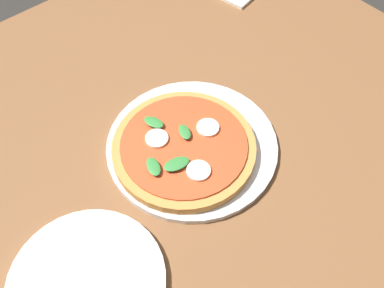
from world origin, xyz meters
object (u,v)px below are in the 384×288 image
at_px(dining_table, 154,169).
at_px(plate_white, 87,283).
at_px(pizza, 184,147).
at_px(serving_tray, 192,145).

xyz_separation_m(dining_table, plate_white, (-0.23, -0.15, 0.10)).
relative_size(dining_table, pizza, 5.08).
xyz_separation_m(dining_table, pizza, (0.03, -0.06, 0.11)).
bearing_deg(pizza, plate_white, -162.05).
bearing_deg(dining_table, serving_tray, -48.57).
bearing_deg(dining_table, pizza, -64.23).
relative_size(serving_tray, plate_white, 1.32).
relative_size(dining_table, serving_tray, 4.18).
height_order(dining_table, plate_white, plate_white).
height_order(dining_table, pizza, pizza).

